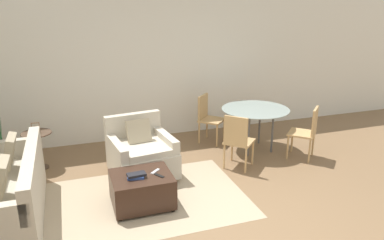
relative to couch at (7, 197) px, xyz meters
The scene contains 16 objects.
ground_plane 2.48m from the couch, 22.12° to the right, with size 20.00×20.00×0.00m, color brown.
wall_back 3.45m from the couch, 45.92° to the left, with size 12.00×0.06×2.75m.
area_rug 1.74m from the couch, ahead, with size 2.64×1.86×0.01m.
couch is the anchor object (origin of this frame).
armchair 1.92m from the couch, 20.47° to the left, with size 1.00×1.03×0.89m.
ottoman 1.64m from the couch, ahead, with size 0.77×0.66×0.44m.
book_stack 1.58m from the couch, 10.09° to the right, with size 0.25×0.16×0.06m.
tv_remote_primary 1.87m from the couch, ahead, with size 0.11×0.15×0.01m.
tv_remote_secondary 1.83m from the couch, ahead, with size 0.15×0.14×0.01m.
potted_plant 1.41m from the couch, 99.61° to the left, with size 0.35×0.35×0.99m.
side_table 1.48m from the couch, 78.06° to the left, with size 0.46×0.46×0.61m.
picture_frame 1.52m from the couch, 78.06° to the left, with size 0.13×0.06×0.16m.
dining_table 4.09m from the couch, 14.97° to the left, with size 1.19×1.19×0.76m.
dining_chair_near_left 3.32m from the couch, ahead, with size 0.59×0.59×0.90m.
dining_chair_near_right 4.60m from the couch, ahead, with size 0.59×0.59×0.90m.
dining_chair_far_left 3.70m from the couch, 27.33° to the left, with size 0.59×0.59×0.90m.
Camera 1 is at (-1.46, -3.63, 2.60)m, focal length 35.00 mm.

